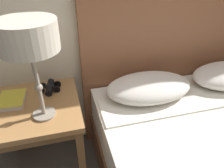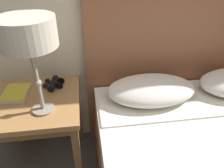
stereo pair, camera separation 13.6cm
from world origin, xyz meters
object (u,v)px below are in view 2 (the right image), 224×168
table_lamp (28,35)px  nightstand (36,109)px  binoculars_pair (54,83)px  book_on_nightstand (16,93)px

table_lamp → nightstand: bearing=122.8°
nightstand → table_lamp: table_lamp is taller
table_lamp → binoculars_pair: bearing=81.1°
nightstand → binoculars_pair: size_ratio=3.71×
table_lamp → book_on_nightstand: bearing=137.5°
table_lamp → binoculars_pair: 0.51m
book_on_nightstand → binoculars_pair: (0.23, 0.08, 0.01)m
book_on_nightstand → binoculars_pair: size_ratio=1.26×
nightstand → binoculars_pair: 0.21m
nightstand → binoculars_pair: binoculars_pair is taller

